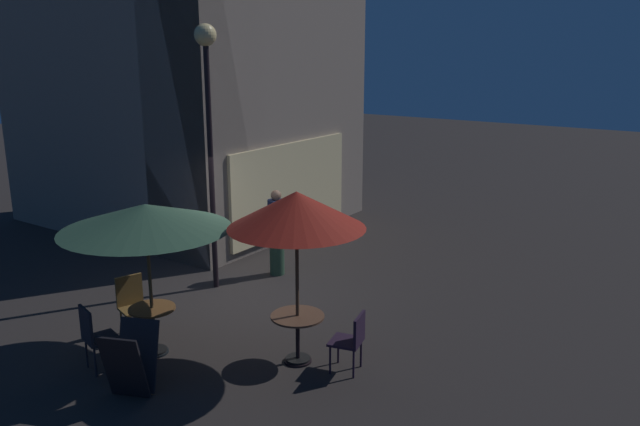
{
  "coord_description": "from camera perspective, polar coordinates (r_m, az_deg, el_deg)",
  "views": [
    {
      "loc": [
        -7.95,
        -7.18,
        4.41
      ],
      "look_at": [
        1.31,
        -0.84,
        1.49
      ],
      "focal_mm": 35.8,
      "sensor_mm": 36.0,
      "label": 1
    }
  ],
  "objects": [
    {
      "name": "cafe_building",
      "position": [
        15.42,
        -11.94,
        13.7
      ],
      "size": [
        6.02,
        7.27,
        8.52
      ],
      "color": "gray",
      "rests_on": "ground"
    },
    {
      "name": "cafe_chair_0",
      "position": [
        9.01,
        2.89,
        -11.04
      ],
      "size": [
        0.52,
        0.52,
        0.86
      ],
      "rotation": [
        0.0,
        0.0,
        1.81
      ],
      "color": "black",
      "rests_on": "ground"
    },
    {
      "name": "menu_sandwich_board",
      "position": [
        8.81,
        -16.54,
        -12.58
      ],
      "size": [
        0.81,
        0.75,
        0.93
      ],
      "rotation": [
        0.0,
        0.0,
        0.38
      ],
      "color": "black",
      "rests_on": "ground"
    },
    {
      "name": "cafe_chair_2",
      "position": [
        9.52,
        -19.55,
        -10.09
      ],
      "size": [
        0.53,
        0.53,
        0.96
      ],
      "rotation": [
        0.0,
        0.0,
        -0.3
      ],
      "color": "black",
      "rests_on": "ground"
    },
    {
      "name": "patio_umbrella_1",
      "position": [
        9.31,
        -15.34,
        -0.4
      ],
      "size": [
        2.42,
        2.42,
        2.28
      ],
      "color": "black",
      "rests_on": "ground"
    },
    {
      "name": "cafe_chair_1",
      "position": [
        10.51,
        -16.45,
        -7.53
      ],
      "size": [
        0.54,
        0.54,
        0.95
      ],
      "rotation": [
        0.0,
        0.0,
        -1.9
      ],
      "color": "brown",
      "rests_on": "ground"
    },
    {
      "name": "cafe_table_0",
      "position": [
        9.26,
        -2.01,
        -10.16
      ],
      "size": [
        0.77,
        0.77,
        0.72
      ],
      "color": "black",
      "rests_on": "ground"
    },
    {
      "name": "patio_umbrella_0",
      "position": [
        8.68,
        -2.11,
        0.21
      ],
      "size": [
        1.92,
        1.92,
        2.53
      ],
      "color": "black",
      "rests_on": "ground"
    },
    {
      "name": "ground_plane",
      "position": [
        11.59,
        -7.15,
        -7.91
      ],
      "size": [
        60.0,
        60.0,
        0.0
      ],
      "primitive_type": "plane",
      "color": "#2B2624"
    },
    {
      "name": "street_lamp_near_corner",
      "position": [
        11.58,
        -9.99,
        10.31
      ],
      "size": [
        0.39,
        0.39,
        4.81
      ],
      "color": "black",
      "rests_on": "ground"
    },
    {
      "name": "cafe_table_1",
      "position": [
        9.82,
        -14.72,
        -9.33
      ],
      "size": [
        0.68,
        0.68,
        0.72
      ],
      "color": "black",
      "rests_on": "ground"
    },
    {
      "name": "patron_standing_0",
      "position": [
        12.62,
        -3.9,
        -1.74
      ],
      "size": [
        0.34,
        0.34,
        1.72
      ],
      "rotation": [
        0.0,
        0.0,
        4.55
      ],
      "color": "#2B4631",
      "rests_on": "ground"
    }
  ]
}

